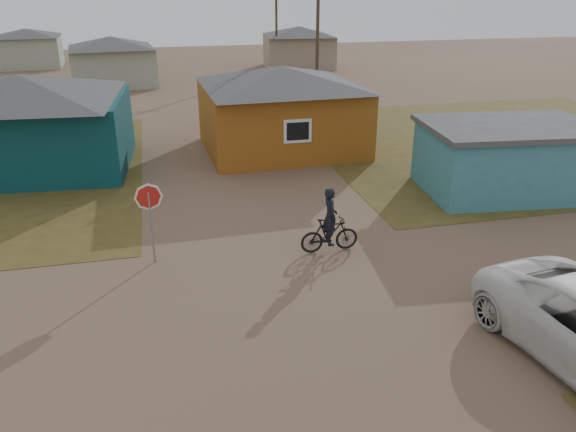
% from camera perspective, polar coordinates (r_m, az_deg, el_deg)
% --- Properties ---
extents(ground, '(120.00, 120.00, 0.00)m').
position_cam_1_polar(ground, '(13.90, 2.13, -9.74)').
color(ground, brown).
extents(grass_ne, '(20.00, 18.00, 0.00)m').
position_cam_1_polar(grass_ne, '(30.66, 21.44, 7.20)').
color(grass_ne, brown).
rests_on(grass_ne, ground).
extents(house_teal, '(8.93, 7.08, 4.00)m').
position_cam_1_polar(house_teal, '(25.89, -25.16, 8.64)').
color(house_teal, '#0A3338').
rests_on(house_teal, ground).
extents(house_yellow, '(7.72, 6.76, 3.90)m').
position_cam_1_polar(house_yellow, '(26.46, -0.66, 10.95)').
color(house_yellow, '#965317').
rests_on(house_yellow, ground).
extents(shed_turquoise, '(6.71, 4.93, 2.60)m').
position_cam_1_polar(shed_turquoise, '(22.69, 21.42, 5.51)').
color(shed_turquoise, teal).
rests_on(shed_turquoise, ground).
extents(house_pale_west, '(7.04, 6.15, 3.60)m').
position_cam_1_polar(house_pale_west, '(45.69, -17.39, 14.85)').
color(house_pale_west, '#979E88').
rests_on(house_pale_west, ground).
extents(house_beige_east, '(6.95, 6.05, 3.60)m').
position_cam_1_polar(house_beige_east, '(53.23, 1.10, 16.84)').
color(house_beige_east, gray).
rests_on(house_beige_east, ground).
extents(house_pale_north, '(6.28, 5.81, 3.40)m').
position_cam_1_polar(house_pale_north, '(58.54, -24.88, 15.29)').
color(house_pale_north, '#979E88').
rests_on(house_pale_north, ground).
extents(utility_pole_near, '(1.40, 0.20, 8.00)m').
position_cam_1_polar(utility_pole_near, '(34.80, 3.00, 17.36)').
color(utility_pole_near, '#443528').
rests_on(utility_pole_near, ground).
extents(utility_pole_far, '(1.40, 0.20, 8.00)m').
position_cam_1_polar(utility_pole_far, '(50.51, -1.19, 19.11)').
color(utility_pole_far, '#443528').
rests_on(utility_pole_far, ground).
extents(stop_sign, '(0.76, 0.26, 2.38)m').
position_cam_1_polar(stop_sign, '(15.93, -13.91, 1.11)').
color(stop_sign, gray).
rests_on(stop_sign, ground).
extents(cyclist, '(1.77, 0.64, 1.99)m').
position_cam_1_polar(cyclist, '(16.55, 4.26, -1.29)').
color(cyclist, black).
rests_on(cyclist, ground).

